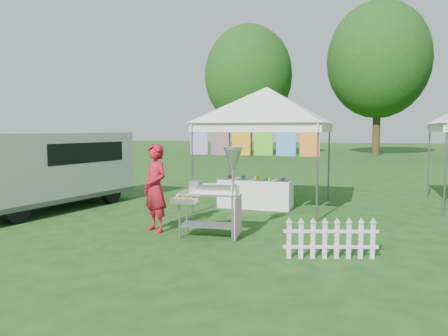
% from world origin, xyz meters
% --- Properties ---
extents(ground, '(120.00, 120.00, 0.00)m').
position_xyz_m(ground, '(0.00, 0.00, 0.00)').
color(ground, '#1C4112').
rests_on(ground, ground).
extents(canopy_main, '(4.24, 4.24, 3.45)m').
position_xyz_m(canopy_main, '(0.00, 3.49, 2.99)').
color(canopy_main, '#59595E').
rests_on(canopy_main, ground).
extents(tree_left, '(6.40, 6.40, 9.53)m').
position_xyz_m(tree_left, '(-6.00, 24.00, 5.83)').
color(tree_left, '#3E2D16').
rests_on(tree_left, ground).
extents(tree_mid, '(7.60, 7.60, 11.52)m').
position_xyz_m(tree_mid, '(3.00, 28.00, 7.14)').
color(tree_mid, '#3E2D16').
rests_on(tree_mid, ground).
extents(donut_cart, '(1.18, 0.91, 1.64)m').
position_xyz_m(donut_cart, '(-0.12, 0.13, 0.97)').
color(donut_cart, gray).
rests_on(donut_cart, ground).
extents(vendor, '(0.73, 0.66, 1.68)m').
position_xyz_m(vendor, '(-1.41, 0.19, 0.84)').
color(vendor, maroon).
rests_on(vendor, ground).
extents(cargo_van, '(2.48, 4.73, 1.88)m').
position_xyz_m(cargo_van, '(-5.02, 1.58, 1.01)').
color(cargo_van, silver).
rests_on(cargo_van, ground).
extents(picket_fence, '(1.38, 0.45, 0.56)m').
position_xyz_m(picket_fence, '(1.92, -0.57, 0.29)').
color(picket_fence, silver).
rests_on(picket_fence, ground).
extents(display_table, '(1.80, 0.70, 0.70)m').
position_xyz_m(display_table, '(-0.23, 3.30, 0.35)').
color(display_table, white).
rests_on(display_table, ground).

